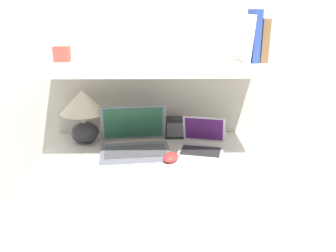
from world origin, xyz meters
The scene contains 13 objects.
wall_back centered at (0.00, 0.72, 1.20)m, with size 6.00×0.05×2.40m.
desk centered at (0.00, 0.33, 0.38)m, with size 1.14×0.65×0.76m.
back_riser centered at (0.00, 0.67, 0.60)m, with size 1.14×0.04×1.19m.
shelf centered at (0.00, 0.40, 1.21)m, with size 1.14×0.59×0.03m.
table_lamp centered at (-0.38, 0.50, 0.95)m, with size 0.24×0.24×0.29m.
laptop_large centered at (-0.10, 0.37, 0.81)m, with size 0.38×0.33×0.22m.
laptop_small centered at (0.24, 0.35, 0.80)m, with size 0.27×0.29×0.17m.
computer_mouse centered at (0.08, 0.24, 0.78)m, with size 0.10×0.12×0.04m.
router_box centered at (0.12, 0.57, 0.82)m, with size 0.13×0.08×0.11m.
book_brown centered at (0.52, 0.40, 1.32)m, with size 0.04×0.13×0.20m.
book_blue centered at (0.48, 0.40, 1.34)m, with size 0.03×0.16×0.24m.
book_white centered at (0.44, 0.40, 1.33)m, with size 0.04×0.18×0.22m.
shelf_gadget centered at (-0.44, 0.40, 1.26)m, with size 0.07×0.06×0.07m.
Camera 1 is at (0.04, -1.33, 1.48)m, focal length 38.00 mm.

